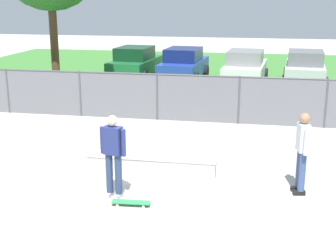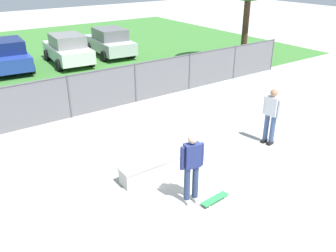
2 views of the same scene
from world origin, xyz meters
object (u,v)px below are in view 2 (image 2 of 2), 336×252
at_px(skateboard, 215,199).
at_px(car_white, 68,49).
at_px(car_blue, 8,55).
at_px(bystander, 271,114).
at_px(skateboarder, 192,166).
at_px(concrete_ledge, 172,161).
at_px(car_silver, 110,42).

relative_size(skateboard, car_white, 0.19).
height_order(car_blue, bystander, bystander).
height_order(skateboarder, car_blue, skateboarder).
relative_size(skateboard, bystander, 0.45).
bearing_deg(concrete_ledge, skateboarder, -108.37).
bearing_deg(car_blue, car_silver, -1.03).
bearing_deg(car_blue, skateboard, -85.28).
relative_size(skateboard, car_blue, 0.19).
xyz_separation_m(skateboarder, car_silver, (5.17, 14.48, -0.17)).
relative_size(skateboarder, car_white, 0.42).
xyz_separation_m(skateboarder, car_white, (2.33, 14.06, -0.17)).
distance_m(car_white, bystander, 13.20).
distance_m(concrete_ledge, car_blue, 13.18).
bearing_deg(car_silver, bystander, -95.19).
height_order(skateboarder, car_silver, skateboarder).
xyz_separation_m(car_white, car_silver, (2.84, 0.41, 0.00)).
xyz_separation_m(skateboard, car_silver, (4.70, 14.84, 0.77)).
height_order(skateboard, car_silver, car_silver).
relative_size(concrete_ledge, skateboarder, 1.74).
xyz_separation_m(skateboard, car_blue, (-1.23, 14.94, 0.77)).
bearing_deg(bystander, concrete_ledge, 171.61).
bearing_deg(skateboard, car_silver, 72.40).
xyz_separation_m(skateboard, car_white, (1.87, 14.42, 0.77)).
bearing_deg(skateboard, car_white, 82.63).
distance_m(skateboarder, car_silver, 15.37).
xyz_separation_m(car_white, bystander, (1.61, -13.10, 0.17)).
bearing_deg(bystander, skateboarder, -166.22).
distance_m(concrete_ledge, skateboarder, 1.73).
bearing_deg(concrete_ledge, car_silver, 70.20).
height_order(skateboarder, bystander, same).
height_order(car_blue, car_white, same).
bearing_deg(skateboarder, concrete_ledge, 71.63).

